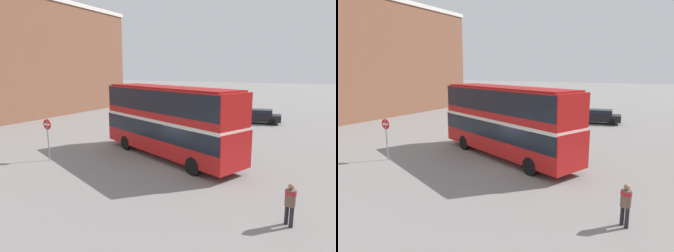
% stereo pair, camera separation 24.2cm
% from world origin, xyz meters
% --- Properties ---
extents(ground_plane, '(240.00, 240.00, 0.00)m').
position_xyz_m(ground_plane, '(0.00, 0.00, 0.00)').
color(ground_plane, gray).
extents(double_decker_bus, '(11.34, 6.68, 4.67)m').
position_xyz_m(double_decker_bus, '(-1.67, 1.39, 2.68)').
color(double_decker_bus, red).
rests_on(double_decker_bus, ground_plane).
extents(pedestrian_foreground, '(0.58, 0.58, 1.65)m').
position_xyz_m(pedestrian_foreground, '(6.50, -4.41, 1.01)').
color(pedestrian_foreground, '#232328').
rests_on(pedestrian_foreground, ground_plane).
extents(parked_car_kerb_near, '(4.72, 2.46, 1.52)m').
position_xyz_m(parked_car_kerb_near, '(1.11, 17.28, 0.77)').
color(parked_car_kerb_near, black).
rests_on(parked_car_kerb_near, ground_plane).
extents(no_entry_sign, '(0.66, 0.08, 2.68)m').
position_xyz_m(no_entry_sign, '(-8.05, -2.84, 1.81)').
color(no_entry_sign, gray).
rests_on(no_entry_sign, ground_plane).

